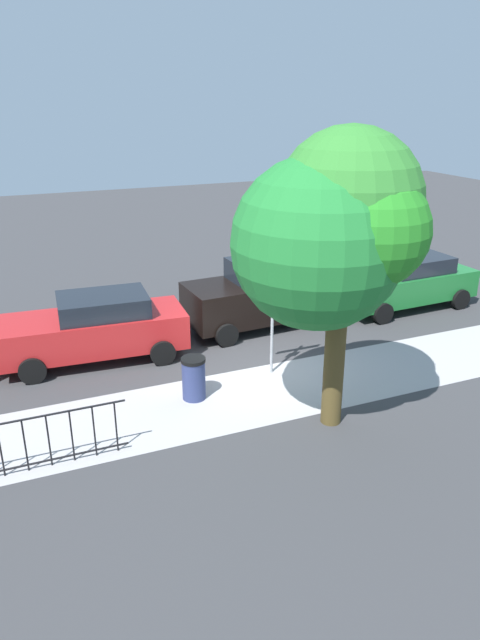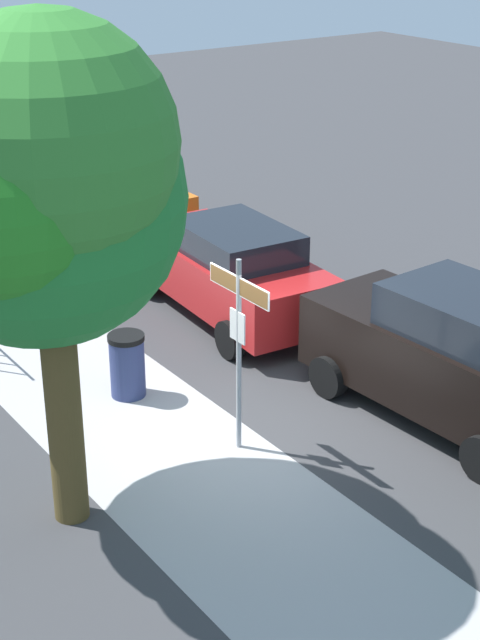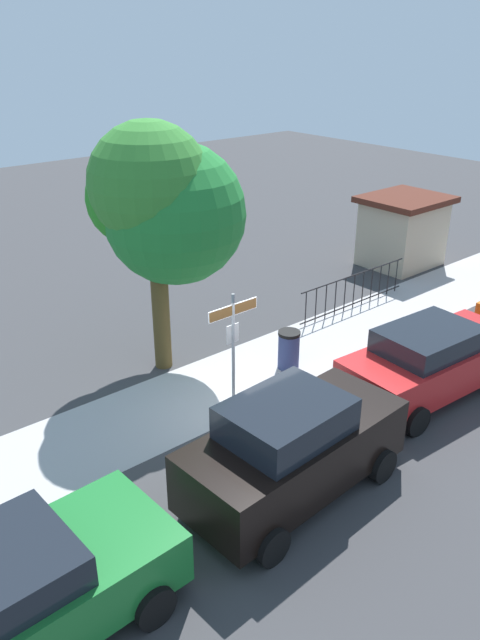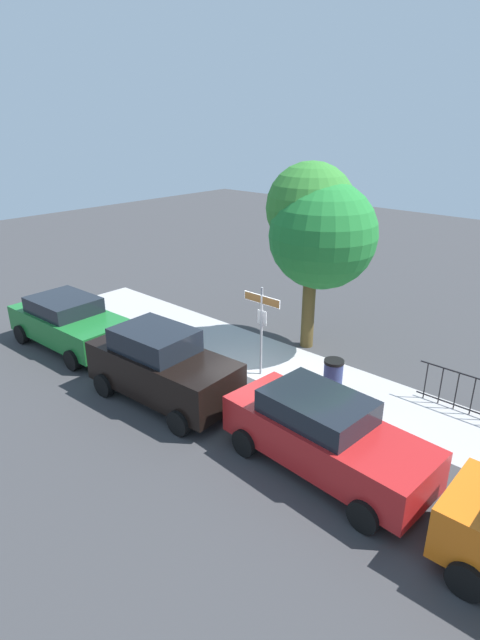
{
  "view_description": "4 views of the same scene",
  "coord_description": "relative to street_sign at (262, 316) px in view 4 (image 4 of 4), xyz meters",
  "views": [
    {
      "loc": [
        5.46,
        11.96,
        6.4
      ],
      "look_at": [
        0.46,
        0.1,
        1.37
      ],
      "focal_mm": 32.77,
      "sensor_mm": 36.0,
      "label": 1
    },
    {
      "loc": [
        -9.56,
        6.92,
        6.91
      ],
      "look_at": [
        0.58,
        -0.19,
        1.42
      ],
      "focal_mm": 54.73,
      "sensor_mm": 36.0,
      "label": 2
    },
    {
      "loc": [
        -7.64,
        -8.65,
        7.55
      ],
      "look_at": [
        0.59,
        1.17,
        1.59
      ],
      "focal_mm": 34.95,
      "sensor_mm": 36.0,
      "label": 3
    },
    {
      "loc": [
        8.17,
        -9.82,
        7.06
      ],
      "look_at": [
        -0.77,
        0.07,
        1.68
      ],
      "focal_mm": 28.16,
      "sensor_mm": 36.0,
      "label": 4
    }
  ],
  "objects": [
    {
      "name": "ground_plane",
      "position": [
        0.24,
        -0.4,
        -1.84
      ],
      "size": [
        60.0,
        60.0,
        0.0
      ],
      "primitive_type": "plane",
      "color": "#38383A"
    },
    {
      "name": "sidewalk_strip",
      "position": [
        2.24,
        0.9,
        -1.83
      ],
      "size": [
        24.0,
        2.6,
        0.0
      ],
      "primitive_type": "cube",
      "color": "#A6A3A4",
      "rests_on": "ground_plane"
    },
    {
      "name": "street_sign",
      "position": [
        0.0,
        0.0,
        0.0
      ],
      "size": [
        1.28,
        0.07,
        2.7
      ],
      "color": "#9EA0A5",
      "rests_on": "ground_plane"
    },
    {
      "name": "shade_tree",
      "position": [
        0.03,
        2.56,
        2.24
      ],
      "size": [
        3.54,
        3.35,
        5.91
      ],
      "color": "brown",
      "rests_on": "ground_plane"
    },
    {
      "name": "car_green",
      "position": [
        -5.96,
        -2.68,
        -0.99
      ],
      "size": [
        4.5,
        2.29,
        1.64
      ],
      "rotation": [
        0.0,
        0.0,
        0.04
      ],
      "color": "#1B6C2C",
      "rests_on": "ground_plane"
    },
    {
      "name": "car_black",
      "position": [
        -1.02,
        -2.87,
        -0.84
      ],
      "size": [
        4.34,
        2.16,
        1.99
      ],
      "rotation": [
        0.0,
        0.0,
        0.05
      ],
      "color": "black",
      "rests_on": "ground_plane"
    },
    {
      "name": "car_red",
      "position": [
        3.76,
        -2.43,
        -0.97
      ],
      "size": [
        4.66,
        2.21,
        1.7
      ],
      "rotation": [
        0.0,
        0.0,
        -0.07
      ],
      "color": "#B11D1E",
      "rests_on": "ground_plane"
    },
    {
      "name": "trash_bin",
      "position": [
        2.16,
        0.5,
        -1.34
      ],
      "size": [
        0.55,
        0.55,
        0.98
      ],
      "color": "navy",
      "rests_on": "ground_plane"
    }
  ]
}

